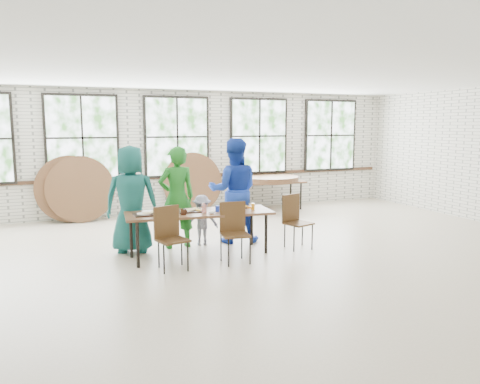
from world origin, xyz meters
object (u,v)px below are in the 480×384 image
Objects in this scene: chair_near_left at (170,232)px; chair_near_right at (234,227)px; dining_table at (199,215)px; storage_table at (269,183)px.

chair_near_right is at bearing -15.29° from chair_near_left.
chair_near_left reaches higher than dining_table.
storage_table is at bearing 65.10° from chair_near_right.
chair_near_left is (-0.63, -0.50, -0.13)m from dining_table.
storage_table is at bearing 33.65° from chair_near_left.
dining_table is 1.34× the size of storage_table.
chair_near_left is 5.27m from storage_table.
dining_table is 4.47m from storage_table.
chair_near_left is 1.04m from chair_near_right.
dining_table is at bearing 135.37° from chair_near_right.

